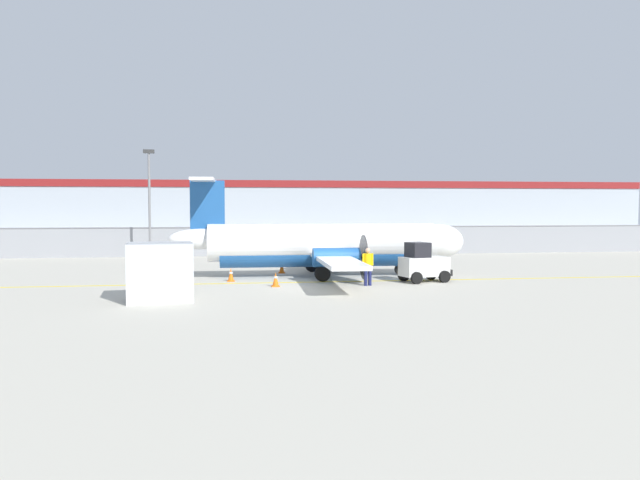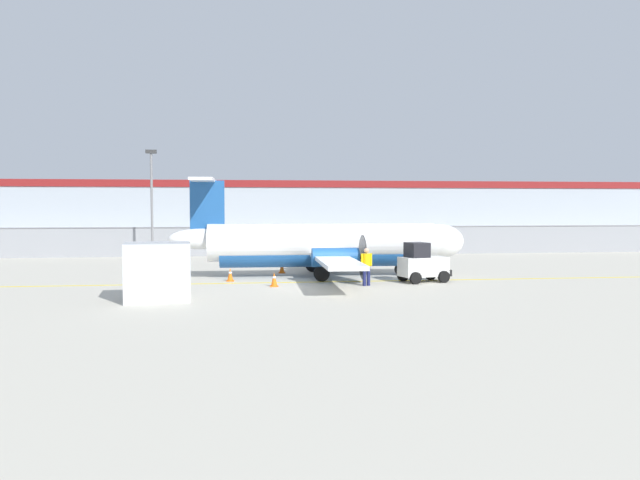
# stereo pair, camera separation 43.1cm
# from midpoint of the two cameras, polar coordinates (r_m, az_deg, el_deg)

# --- Properties ---
(ground_plane) EXTENTS (140.00, 140.00, 0.01)m
(ground_plane) POSITION_cam_midpoint_polar(r_m,az_deg,el_deg) (29.52, 0.84, -3.84)
(ground_plane) COLOR #B7B2A3
(perimeter_fence) EXTENTS (98.00, 0.10, 2.10)m
(perimeter_fence) POSITION_cam_midpoint_polar(r_m,az_deg,el_deg) (45.26, -2.00, 0.01)
(perimeter_fence) COLOR gray
(perimeter_fence) RESTS_ON ground
(parking_lot_strip) EXTENTS (98.00, 17.00, 0.12)m
(parking_lot_strip) POSITION_cam_midpoint_polar(r_m,az_deg,el_deg) (56.77, -3.06, -0.43)
(parking_lot_strip) COLOR #38383A
(parking_lot_strip) RESTS_ON ground
(background_building) EXTENTS (91.00, 8.10, 6.50)m
(background_building) POSITION_cam_midpoint_polar(r_m,az_deg,el_deg) (75.11, -4.09, 2.88)
(background_building) COLOR #A8B2BC
(background_building) RESTS_ON ground
(commuter_airplane) EXTENTS (15.12, 16.02, 4.92)m
(commuter_airplane) POSITION_cam_midpoint_polar(r_m,az_deg,el_deg) (31.76, 1.11, -0.45)
(commuter_airplane) COLOR white
(commuter_airplane) RESTS_ON ground
(baggage_tug) EXTENTS (2.52, 1.83, 1.88)m
(baggage_tug) POSITION_cam_midpoint_polar(r_m,az_deg,el_deg) (29.79, 9.75, -2.18)
(baggage_tug) COLOR silver
(baggage_tug) RESTS_ON ground
(ground_crew_worker) EXTENTS (0.55, 0.40, 1.70)m
(ground_crew_worker) POSITION_cam_midpoint_polar(r_m,az_deg,el_deg) (28.10, 4.71, -2.26)
(ground_crew_worker) COLOR #191E4C
(ground_crew_worker) RESTS_ON ground
(cargo_container) EXTENTS (2.62, 2.27, 2.20)m
(cargo_container) POSITION_cam_midpoint_polar(r_m,az_deg,el_deg) (24.37, -14.16, -2.82)
(cargo_container) COLOR #B7BCC1
(cargo_container) RESTS_ON ground
(traffic_cone_near_left) EXTENTS (0.36, 0.36, 0.64)m
(traffic_cone_near_left) POSITION_cam_midpoint_polar(r_m,az_deg,el_deg) (29.99, -7.81, -3.17)
(traffic_cone_near_left) COLOR orange
(traffic_cone_near_left) RESTS_ON ground
(traffic_cone_near_right) EXTENTS (0.36, 0.36, 0.64)m
(traffic_cone_near_right) POSITION_cam_midpoint_polar(r_m,az_deg,el_deg) (27.84, -3.77, -3.63)
(traffic_cone_near_right) COLOR orange
(traffic_cone_near_right) RESTS_ON ground
(traffic_cone_far_left) EXTENTS (0.36, 0.36, 0.64)m
(traffic_cone_far_left) POSITION_cam_midpoint_polar(r_m,az_deg,el_deg) (33.40, -3.14, -2.50)
(traffic_cone_far_left) COLOR orange
(traffic_cone_far_left) RESTS_ON ground
(parked_car_0) EXTENTS (4.29, 2.20, 1.58)m
(parked_car_0) POSITION_cam_midpoint_polar(r_m,az_deg,el_deg) (55.14, -16.15, 0.21)
(parked_car_0) COLOR #19662D
(parked_car_0) RESTS_ON parking_lot_strip
(parked_car_1) EXTENTS (4.39, 2.43, 1.58)m
(parked_car_1) POSITION_cam_midpoint_polar(r_m,az_deg,el_deg) (56.17, -6.47, 0.37)
(parked_car_1) COLOR slate
(parked_car_1) RESTS_ON parking_lot_strip
(parked_car_2) EXTENTS (4.22, 2.04, 1.58)m
(parked_car_2) POSITION_cam_midpoint_polar(r_m,az_deg,el_deg) (52.98, 2.28, 0.22)
(parked_car_2) COLOR silver
(parked_car_2) RESTS_ON parking_lot_strip
(parked_car_3) EXTENTS (4.36, 2.35, 1.58)m
(parked_car_3) POSITION_cam_midpoint_polar(r_m,az_deg,el_deg) (64.02, 8.25, 0.69)
(parked_car_3) COLOR #B28C19
(parked_car_3) RESTS_ON parking_lot_strip
(apron_light_pole) EXTENTS (0.70, 0.30, 7.27)m
(apron_light_pole) POSITION_cam_midpoint_polar(r_m,az_deg,el_deg) (42.57, -14.86, 3.99)
(apron_light_pole) COLOR slate
(apron_light_pole) RESTS_ON ground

